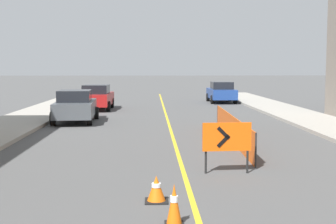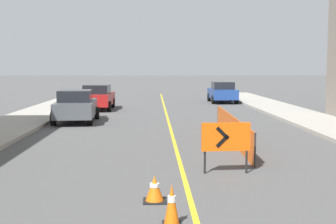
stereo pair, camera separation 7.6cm
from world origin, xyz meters
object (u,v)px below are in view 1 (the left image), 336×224
parked_car_curb_far (221,92)px  traffic_cone_fifth (174,205)px  traffic_cone_farthest (156,189)px  parked_car_curb_near (75,106)px  parked_car_curb_mid (97,97)px  arrow_barricade_primary (227,138)px

parked_car_curb_far → traffic_cone_fifth: bearing=-100.4°
traffic_cone_farthest → parked_car_curb_near: bearing=105.5°
traffic_cone_fifth → parked_car_curb_mid: 22.29m
parked_car_curb_mid → parked_car_curb_far: same height
arrow_barricade_primary → parked_car_curb_near: size_ratio=0.30×
parked_car_curb_mid → arrow_barricade_primary: bearing=-72.2°
traffic_cone_farthest → arrow_barricade_primary: (1.83, 2.48, 0.64)m
traffic_cone_fifth → parked_car_curb_near: parked_car_curb_near is taller
parked_car_curb_mid → parked_car_curb_far: 10.51m
parked_car_curb_far → traffic_cone_farthest: bearing=-101.5°
traffic_cone_fifth → parked_car_curb_far: 28.09m
traffic_cone_farthest → parked_car_curb_mid: parked_car_curb_mid is taller
traffic_cone_fifth → arrow_barricade_primary: (1.54, 3.88, 0.55)m
traffic_cone_farthest → arrow_barricade_primary: arrow_barricade_primary is taller
arrow_barricade_primary → traffic_cone_farthest: bearing=-130.7°
traffic_cone_farthest → parked_car_curb_far: size_ratio=0.12×
parked_car_curb_near → parked_car_curb_mid: size_ratio=1.01×
traffic_cone_fifth → arrow_barricade_primary: 4.21m
traffic_cone_fifth → parked_car_curb_mid: bearing=100.0°
traffic_cone_fifth → traffic_cone_farthest: (-0.29, 1.40, -0.10)m
parked_car_curb_mid → parked_car_curb_near: bearing=-91.0°
arrow_barricade_primary → parked_car_curb_far: (3.43, 23.76, -0.11)m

